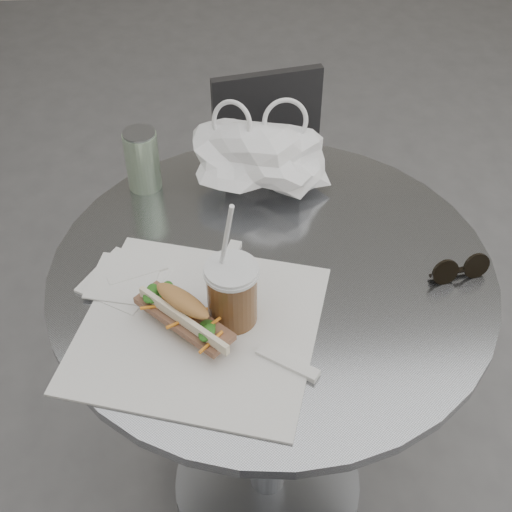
{
  "coord_description": "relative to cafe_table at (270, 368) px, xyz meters",
  "views": [
    {
      "loc": [
        -0.08,
        -0.65,
        1.59
      ],
      "look_at": [
        -0.03,
        0.18,
        0.79
      ],
      "focal_mm": 50.0,
      "sensor_mm": 36.0,
      "label": 1
    }
  ],
  "objects": [
    {
      "name": "sandwich_paper",
      "position": [
        -0.13,
        -0.12,
        0.28
      ],
      "size": [
        0.45,
        0.43,
        0.0
      ],
      "primitive_type": "cube",
      "rotation": [
        0.0,
        0.0,
        -0.29
      ],
      "color": "white",
      "rests_on": "cafe_table"
    },
    {
      "name": "iced_coffee",
      "position": [
        -0.07,
        -0.11,
        0.33
      ],
      "size": [
        0.08,
        0.08,
        0.25
      ],
      "color": "brown",
      "rests_on": "cafe_table"
    },
    {
      "name": "sunglasses",
      "position": [
        0.31,
        -0.04,
        0.29
      ],
      "size": [
        0.1,
        0.04,
        0.05
      ],
      "rotation": [
        0.0,
        0.0,
        0.2
      ],
      "color": "black",
      "rests_on": "cafe_table"
    },
    {
      "name": "cafe_table",
      "position": [
        0.0,
        0.0,
        0.0
      ],
      "size": [
        0.76,
        0.76,
        0.74
      ],
      "color": "slate",
      "rests_on": "ground"
    },
    {
      "name": "napkin_stack",
      "position": [
        -0.25,
        -0.01,
        0.28
      ],
      "size": [
        0.16,
        0.16,
        0.01
      ],
      "color": "white",
      "rests_on": "cafe_table"
    },
    {
      "name": "plastic_bag",
      "position": [
        -0.01,
        0.24,
        0.33
      ],
      "size": [
        0.29,
        0.25,
        0.12
      ],
      "primitive_type": null,
      "rotation": [
        0.0,
        0.0,
        -0.29
      ],
      "color": "white",
      "rests_on": "cafe_table"
    },
    {
      "name": "chair_far",
      "position": [
        0.08,
        0.61,
        -0.15
      ],
      "size": [
        0.37,
        0.39,
        0.7
      ],
      "rotation": [
        0.0,
        0.0,
        3.33
      ],
      "color": "#313134",
      "rests_on": "ground"
    },
    {
      "name": "drink_can",
      "position": [
        -0.22,
        0.25,
        0.33
      ],
      "size": [
        0.06,
        0.06,
        0.12
      ],
      "color": "#58884F",
      "rests_on": "cafe_table"
    },
    {
      "name": "banh_mi",
      "position": [
        -0.15,
        -0.13,
        0.31
      ],
      "size": [
        0.2,
        0.21,
        0.07
      ],
      "rotation": [
        0.0,
        0.0,
        -0.78
      ],
      "color": "#C08C48",
      "rests_on": "sandwich_paper"
    }
  ]
}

